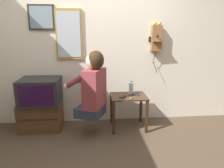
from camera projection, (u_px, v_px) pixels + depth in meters
The scene contains 13 objects.
ground_plane at pixel (101, 154), 2.53m from camera, with size 14.00×14.00×0.00m, color #4C3D2D.
wall_back at pixel (97, 47), 3.25m from camera, with size 6.80×0.05×2.55m.
side_table at pixel (128, 103), 3.14m from camera, with size 0.55×0.44×0.54m.
person at pixel (93, 86), 2.85m from camera, with size 0.61×0.57×0.96m.
tv_stand at pixel (41, 116), 3.16m from camera, with size 0.64×0.41×0.44m.
television at pixel (40, 91), 3.05m from camera, with size 0.59×0.51×0.38m.
wall_phone_antique at pixel (156, 37), 3.22m from camera, with size 0.21×0.19×0.83m.
framed_picture at pixel (41, 17), 3.03m from camera, with size 0.39×0.03×0.38m.
wall_mirror at pixel (69, 35), 3.13m from camera, with size 0.41×0.03×0.78m.
cell_phone_held at pixel (123, 96), 3.05m from camera, with size 0.12×0.14×0.01m.
cell_phone_spare at pixel (135, 95), 3.14m from camera, with size 0.13×0.13×0.01m.
water_bottle at pixel (131, 88), 3.19m from camera, with size 0.07×0.07×0.21m.
toothbrush at pixel (132, 98), 2.99m from camera, with size 0.10×0.13×0.02m.
Camera 1 is at (-0.06, -2.24, 1.47)m, focal length 32.00 mm.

